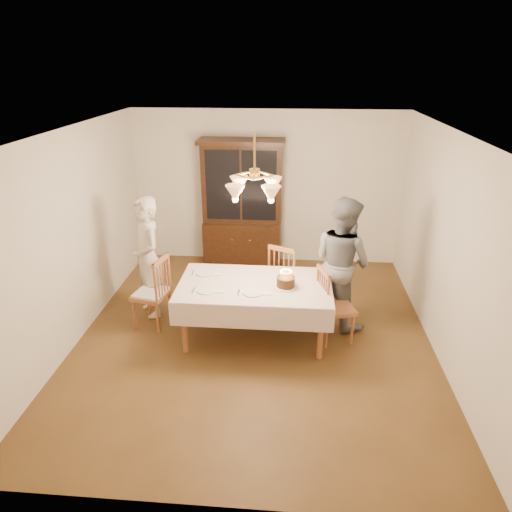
# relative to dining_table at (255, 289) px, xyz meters

# --- Properties ---
(ground) EXTENTS (5.00, 5.00, 0.00)m
(ground) POSITION_rel_dining_table_xyz_m (0.00, 0.00, -0.68)
(ground) COLOR #513417
(ground) RESTS_ON ground
(room_shell) EXTENTS (5.00, 5.00, 5.00)m
(room_shell) POSITION_rel_dining_table_xyz_m (0.00, 0.00, 0.90)
(room_shell) COLOR white
(room_shell) RESTS_ON ground
(dining_table) EXTENTS (1.90, 1.10, 0.76)m
(dining_table) POSITION_rel_dining_table_xyz_m (0.00, 0.00, 0.00)
(dining_table) COLOR brown
(dining_table) RESTS_ON ground
(china_hutch) EXTENTS (1.38, 0.54, 2.16)m
(china_hutch) POSITION_rel_dining_table_xyz_m (-0.40, 2.25, 0.36)
(china_hutch) COLOR black
(china_hutch) RESTS_ON ground
(chair_far_side) EXTENTS (0.58, 0.57, 1.00)m
(chair_far_side) POSITION_rel_dining_table_xyz_m (0.39, 0.80, -0.24)
(chair_far_side) COLOR brown
(chair_far_side) RESTS_ON ground
(chair_left_end) EXTENTS (0.51, 0.52, 1.00)m
(chair_left_end) POSITION_rel_dining_table_xyz_m (-1.39, 0.18, -0.23)
(chair_left_end) COLOR brown
(chair_left_end) RESTS_ON ground
(chair_right_end) EXTENTS (0.53, 0.54, 1.00)m
(chair_right_end) POSITION_rel_dining_table_xyz_m (1.01, 0.02, -0.24)
(chair_right_end) COLOR brown
(chair_right_end) RESTS_ON ground
(elderly_woman) EXTENTS (0.69, 0.74, 1.70)m
(elderly_woman) POSITION_rel_dining_table_xyz_m (-1.50, 0.48, 0.16)
(elderly_woman) COLOR beige
(elderly_woman) RESTS_ON ground
(adult_in_grey) EXTENTS (1.06, 1.08, 1.76)m
(adult_in_grey) POSITION_rel_dining_table_xyz_m (1.11, 0.49, 0.20)
(adult_in_grey) COLOR slate
(adult_in_grey) RESTS_ON ground
(birthday_cake) EXTENTS (0.30, 0.30, 0.22)m
(birthday_cake) POSITION_rel_dining_table_xyz_m (0.39, -0.05, 0.14)
(birthday_cake) COLOR white
(birthday_cake) RESTS_ON dining_table
(place_setting_near_left) EXTENTS (0.38, 0.23, 0.02)m
(place_setting_near_left) POSITION_rel_dining_table_xyz_m (-0.55, -0.23, 0.08)
(place_setting_near_left) COLOR white
(place_setting_near_left) RESTS_ON dining_table
(place_setting_near_right) EXTENTS (0.40, 0.26, 0.02)m
(place_setting_near_right) POSITION_rel_dining_table_xyz_m (0.01, -0.24, 0.08)
(place_setting_near_right) COLOR white
(place_setting_near_right) RESTS_ON dining_table
(place_setting_far_left) EXTENTS (0.38, 0.23, 0.02)m
(place_setting_far_left) POSITION_rel_dining_table_xyz_m (-0.65, 0.24, 0.08)
(place_setting_far_left) COLOR white
(place_setting_far_left) RESTS_ON dining_table
(chandelier) EXTENTS (0.62, 0.62, 0.73)m
(chandelier) POSITION_rel_dining_table_xyz_m (-0.00, -0.00, 1.29)
(chandelier) COLOR #BF8C3F
(chandelier) RESTS_ON ground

